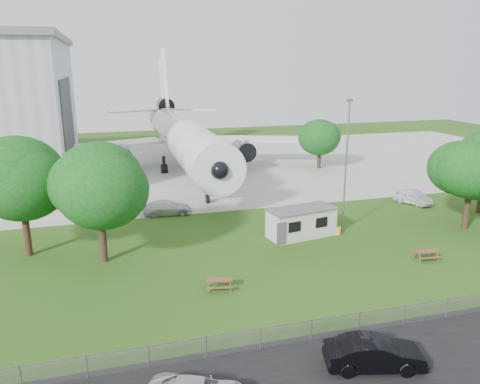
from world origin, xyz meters
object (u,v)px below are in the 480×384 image
object	(u,v)px
picnic_east	(426,260)
airliner	(182,134)
site_cabin	(301,222)
car_centre_sedan	(374,354)
picnic_west	(219,289)

from	to	relation	value
picnic_east	airliner	bearing A→B (deg)	116.71
picnic_east	site_cabin	bearing A→B (deg)	141.16
airliner	site_cabin	distance (m)	30.67
airliner	picnic_east	size ratio (longest dim) A/B	26.52
site_cabin	picnic_east	bearing A→B (deg)	-45.79
site_cabin	car_centre_sedan	xyz separation A→B (m)	(-3.96, -18.70, -0.48)
car_centre_sedan	picnic_east	bearing A→B (deg)	-31.87
site_cabin	car_centre_sedan	size ratio (longest dim) A/B	1.38
picnic_east	car_centre_sedan	xyz separation A→B (m)	(-11.43, -11.02, 0.83)
picnic_west	picnic_east	world-z (taller)	same
picnic_west	car_centre_sedan	bearing A→B (deg)	-50.30
airliner	picnic_west	bearing A→B (deg)	-95.31
site_cabin	picnic_west	xyz separation A→B (m)	(-9.53, -8.09, -1.31)
airliner	site_cabin	size ratio (longest dim) A/B	6.88
picnic_west	airliner	bearing A→B (deg)	96.71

